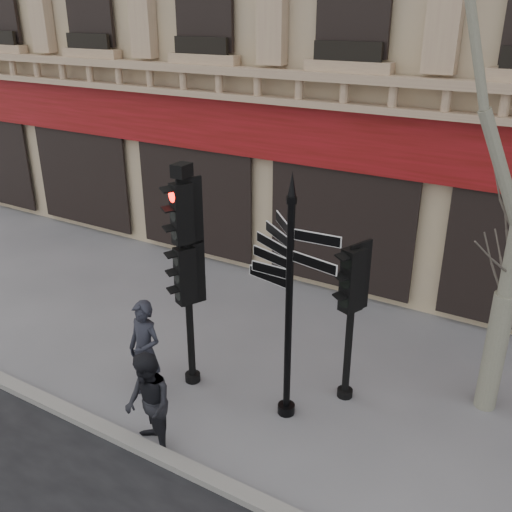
# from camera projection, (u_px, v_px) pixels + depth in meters

# --- Properties ---
(ground) EXTENTS (80.00, 80.00, 0.00)m
(ground) POSITION_uv_depth(u_px,v_px,m) (218.00, 408.00, 9.48)
(ground) COLOR #5D5D61
(ground) RESTS_ON ground
(kerb) EXTENTS (80.00, 0.25, 0.12)m
(kerb) POSITION_uv_depth(u_px,v_px,m) (164.00, 458.00, 8.36)
(kerb) COLOR gray
(kerb) RESTS_ON ground
(fingerpost) EXTENTS (2.22, 2.22, 4.08)m
(fingerpost) POSITION_uv_depth(u_px,v_px,m) (290.00, 261.00, 8.28)
(fingerpost) COLOR black
(fingerpost) RESTS_ON ground
(traffic_signal_main) EXTENTS (0.53, 0.46, 3.96)m
(traffic_signal_main) POSITION_uv_depth(u_px,v_px,m) (186.00, 252.00, 9.19)
(traffic_signal_main) COLOR black
(traffic_signal_main) RESTS_ON ground
(traffic_signal_secondary) EXTENTS (0.55, 0.48, 2.77)m
(traffic_signal_secondary) POSITION_uv_depth(u_px,v_px,m) (352.00, 296.00, 9.01)
(traffic_signal_secondary) COLOR black
(traffic_signal_secondary) RESTS_ON ground
(pedestrian_a) EXTENTS (0.68, 0.47, 1.79)m
(pedestrian_a) POSITION_uv_depth(u_px,v_px,m) (145.00, 350.00, 9.46)
(pedestrian_a) COLOR #20212B
(pedestrian_a) RESTS_ON ground
(pedestrian_b) EXTENTS (1.01, 0.96, 1.65)m
(pedestrian_b) POSITION_uv_depth(u_px,v_px,m) (148.00, 405.00, 8.28)
(pedestrian_b) COLOR black
(pedestrian_b) RESTS_ON ground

